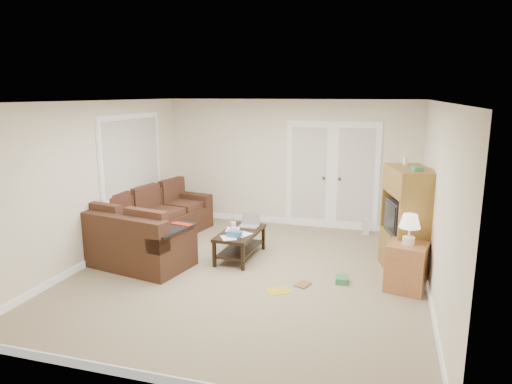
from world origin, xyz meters
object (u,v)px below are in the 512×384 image
(coffee_table, at_px, (241,243))
(side_cabinet, at_px, (407,263))
(sectional_sofa, at_px, (147,230))
(tv_armoire, at_px, (407,221))

(coffee_table, xyz_separation_m, side_cabinet, (2.53, -0.56, 0.14))
(sectional_sofa, relative_size, tv_armoire, 1.83)
(sectional_sofa, height_order, side_cabinet, side_cabinet)
(sectional_sofa, xyz_separation_m, side_cabinet, (4.20, -0.52, 0.04))
(tv_armoire, xyz_separation_m, side_cabinet, (0.00, -0.65, -0.41))
(side_cabinet, bearing_deg, sectional_sofa, -173.87)
(tv_armoire, bearing_deg, sectional_sofa, 166.57)
(tv_armoire, distance_m, side_cabinet, 0.77)
(sectional_sofa, bearing_deg, side_cabinet, 3.99)
(sectional_sofa, distance_m, tv_armoire, 4.22)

